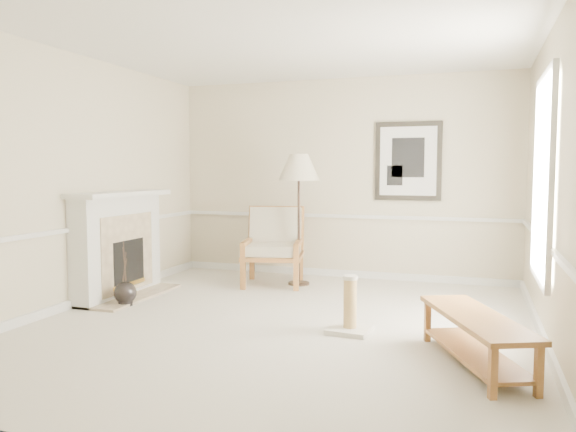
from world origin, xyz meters
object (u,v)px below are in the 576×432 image
Objects in this scene: floor_lamp at (299,171)px; bench at (476,332)px; scratching_post at (350,315)px; armchair at (274,242)px; floor_vase at (125,294)px.

bench is at bearing -48.53° from floor_lamp.
floor_lamp is at bearing 119.75° from scratching_post.
armchair reaches higher than bench.
floor_vase is 2.72m from scratching_post.
floor_vase is at bearing 167.97° from bench.
floor_vase is at bearing -136.15° from armchair.
floor_vase is 0.72× the size of armchair.
scratching_post is (2.71, -0.23, 0.04)m from floor_vase.
scratching_post is at bearing -4.91° from floor_vase.
floor_lamp is 1.19× the size of bench.
armchair is 1.05m from floor_lamp.
armchair is 3.75m from bench.
scratching_post is (1.52, -2.03, -0.40)m from armchair.
floor_vase is 0.43× the size of floor_lamp.
armchair is 0.71× the size of bench.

